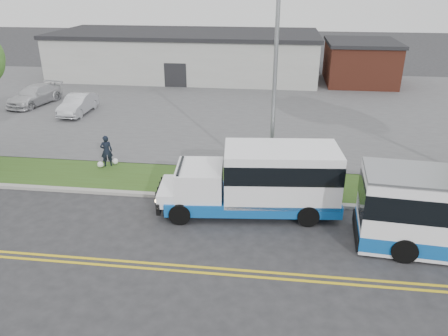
# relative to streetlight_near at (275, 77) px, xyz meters

# --- Properties ---
(ground) EXTENTS (140.00, 140.00, 0.00)m
(ground) POSITION_rel_streetlight_near_xyz_m (-3.00, -2.73, -5.23)
(ground) COLOR #28282B
(ground) RESTS_ON ground
(lane_line_north) EXTENTS (70.00, 0.12, 0.01)m
(lane_line_north) POSITION_rel_streetlight_near_xyz_m (-3.00, -6.58, -5.23)
(lane_line_north) COLOR gold
(lane_line_north) RESTS_ON ground
(lane_line_south) EXTENTS (70.00, 0.12, 0.01)m
(lane_line_south) POSITION_rel_streetlight_near_xyz_m (-3.00, -6.88, -5.23)
(lane_line_south) COLOR gold
(lane_line_south) RESTS_ON ground
(curb) EXTENTS (80.00, 0.30, 0.15)m
(curb) POSITION_rel_streetlight_near_xyz_m (-3.00, -1.63, -5.16)
(curb) COLOR #9E9B93
(curb) RESTS_ON ground
(verge) EXTENTS (80.00, 3.30, 0.10)m
(verge) POSITION_rel_streetlight_near_xyz_m (-3.00, 0.17, -5.18)
(verge) COLOR #344C19
(verge) RESTS_ON ground
(parking_lot) EXTENTS (80.00, 25.00, 0.10)m
(parking_lot) POSITION_rel_streetlight_near_xyz_m (-3.00, 14.27, -5.18)
(parking_lot) COLOR #4C4C4F
(parking_lot) RESTS_ON ground
(commercial_building) EXTENTS (25.40, 10.40, 4.35)m
(commercial_building) POSITION_rel_streetlight_near_xyz_m (-9.00, 24.27, -3.05)
(commercial_building) COLOR #9E9E99
(commercial_building) RESTS_ON ground
(brick_wing) EXTENTS (6.30, 7.30, 3.90)m
(brick_wing) POSITION_rel_streetlight_near_xyz_m (7.50, 23.27, -3.27)
(brick_wing) COLOR brown
(brick_wing) RESTS_ON ground
(streetlight_near) EXTENTS (0.35, 1.53, 9.50)m
(streetlight_near) POSITION_rel_streetlight_near_xyz_m (0.00, 0.00, 0.00)
(streetlight_near) COLOR gray
(streetlight_near) RESTS_ON verge
(shuttle_bus) EXTENTS (7.66, 3.14, 2.86)m
(shuttle_bus) POSITION_rel_streetlight_near_xyz_m (-0.28, -2.38, -3.70)
(shuttle_bus) COLOR #0E51A2
(shuttle_bus) RESTS_ON ground
(pedestrian) EXTENTS (0.71, 0.61, 1.66)m
(pedestrian) POSITION_rel_streetlight_near_xyz_m (-8.45, 1.27, -4.30)
(pedestrian) COLOR black
(pedestrian) RESTS_ON verge
(parked_car_a) EXTENTS (1.47, 4.20, 1.38)m
(parked_car_a) POSITION_rel_streetlight_near_xyz_m (-14.04, 10.21, -4.44)
(parked_car_a) COLOR silver
(parked_car_a) RESTS_ON parking_lot
(parked_car_b) EXTENTS (2.96, 5.18, 1.41)m
(parked_car_b) POSITION_rel_streetlight_near_xyz_m (-18.43, 12.17, -4.43)
(parked_car_b) COLOR silver
(parked_car_b) RESTS_ON parking_lot
(grocery_bag_left) EXTENTS (0.32, 0.32, 0.32)m
(grocery_bag_left) POSITION_rel_streetlight_near_xyz_m (-8.75, 1.02, -4.97)
(grocery_bag_left) COLOR white
(grocery_bag_left) RESTS_ON verge
(grocery_bag_right) EXTENTS (0.32, 0.32, 0.32)m
(grocery_bag_right) POSITION_rel_streetlight_near_xyz_m (-8.15, 1.52, -4.97)
(grocery_bag_right) COLOR white
(grocery_bag_right) RESTS_ON verge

